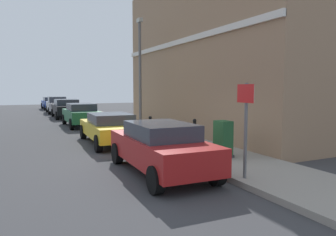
{
  "coord_description": "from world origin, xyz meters",
  "views": [
    {
      "loc": [
        -4.03,
        -9.19,
        2.33
      ],
      "look_at": [
        1.13,
        1.71,
        1.2
      ],
      "focal_mm": 34.21,
      "sensor_mm": 36.0,
      "label": 1
    }
  ],
  "objects_px": {
    "car_yellow": "(110,127)",
    "car_silver": "(57,105)",
    "car_red": "(160,146)",
    "car_green": "(81,114)",
    "car_blue": "(51,103)",
    "lamppost": "(140,69)",
    "bollard_near_cabinet": "(194,132)",
    "street_sign": "(246,116)",
    "car_black": "(66,108)",
    "utility_cabinet": "(223,140)",
    "bollard_far_kerb": "(150,128)"
  },
  "relations": [
    {
      "from": "car_yellow",
      "to": "car_silver",
      "type": "relative_size",
      "value": 1.09
    },
    {
      "from": "car_red",
      "to": "car_green",
      "type": "xyz_separation_m",
      "value": [
        0.03,
        12.01,
        0.0
      ]
    },
    {
      "from": "car_blue",
      "to": "lamppost",
      "type": "distance_m",
      "value": 22.06
    },
    {
      "from": "car_yellow",
      "to": "bollard_near_cabinet",
      "type": "relative_size",
      "value": 4.37
    },
    {
      "from": "car_green",
      "to": "car_red",
      "type": "bearing_deg",
      "value": 179.87
    },
    {
      "from": "car_red",
      "to": "street_sign",
      "type": "height_order",
      "value": "street_sign"
    },
    {
      "from": "car_black",
      "to": "utility_cabinet",
      "type": "xyz_separation_m",
      "value": [
        2.36,
        -17.8,
        -0.09
      ]
    },
    {
      "from": "car_red",
      "to": "car_silver",
      "type": "bearing_deg",
      "value": 1.39
    },
    {
      "from": "car_yellow",
      "to": "street_sign",
      "type": "height_order",
      "value": "street_sign"
    },
    {
      "from": "car_black",
      "to": "car_blue",
      "type": "distance_m",
      "value": 11.31
    },
    {
      "from": "car_blue",
      "to": "street_sign",
      "type": "height_order",
      "value": "street_sign"
    },
    {
      "from": "car_red",
      "to": "car_yellow",
      "type": "relative_size",
      "value": 0.95
    },
    {
      "from": "car_red",
      "to": "car_silver",
      "type": "distance_m",
      "value": 23.63
    },
    {
      "from": "lamppost",
      "to": "street_sign",
      "type": "bearing_deg",
      "value": -95.32
    },
    {
      "from": "car_red",
      "to": "car_silver",
      "type": "relative_size",
      "value": 1.03
    },
    {
      "from": "car_yellow",
      "to": "car_silver",
      "type": "height_order",
      "value": "car_silver"
    },
    {
      "from": "utility_cabinet",
      "to": "bollard_near_cabinet",
      "type": "height_order",
      "value": "utility_cabinet"
    },
    {
      "from": "car_red",
      "to": "car_black",
      "type": "distance_m",
      "value": 18.26
    },
    {
      "from": "bollard_far_kerb",
      "to": "car_silver",
      "type": "bearing_deg",
      "value": 94.46
    },
    {
      "from": "street_sign",
      "to": "lamppost",
      "type": "height_order",
      "value": "lamppost"
    },
    {
      "from": "car_yellow",
      "to": "utility_cabinet",
      "type": "distance_m",
      "value": 5.34
    },
    {
      "from": "car_blue",
      "to": "car_red",
      "type": "bearing_deg",
      "value": 179.27
    },
    {
      "from": "bollard_far_kerb",
      "to": "car_black",
      "type": "bearing_deg",
      "value": 95.64
    },
    {
      "from": "car_silver",
      "to": "bollard_near_cabinet",
      "type": "xyz_separation_m",
      "value": [
        2.59,
        -21.18,
        -0.07
      ]
    },
    {
      "from": "car_red",
      "to": "bollard_near_cabinet",
      "type": "distance_m",
      "value": 3.49
    },
    {
      "from": "car_green",
      "to": "lamppost",
      "type": "relative_size",
      "value": 0.73
    },
    {
      "from": "utility_cabinet",
      "to": "lamppost",
      "type": "height_order",
      "value": "lamppost"
    },
    {
      "from": "car_yellow",
      "to": "bollard_near_cabinet",
      "type": "xyz_separation_m",
      "value": [
        2.47,
        -2.81,
        0.02
      ]
    },
    {
      "from": "car_yellow",
      "to": "bollard_near_cabinet",
      "type": "bearing_deg",
      "value": -137.12
    },
    {
      "from": "street_sign",
      "to": "bollard_far_kerb",
      "type": "bearing_deg",
      "value": 90.17
    },
    {
      "from": "bollard_near_cabinet",
      "to": "street_sign",
      "type": "xyz_separation_m",
      "value": [
        -1.05,
        -4.23,
        0.96
      ]
    },
    {
      "from": "car_black",
      "to": "street_sign",
      "type": "distance_m",
      "value": 20.12
    },
    {
      "from": "car_yellow",
      "to": "car_black",
      "type": "relative_size",
      "value": 1.04
    },
    {
      "from": "car_yellow",
      "to": "street_sign",
      "type": "distance_m",
      "value": 7.25
    },
    {
      "from": "utility_cabinet",
      "to": "street_sign",
      "type": "height_order",
      "value": "street_sign"
    },
    {
      "from": "street_sign",
      "to": "car_green",
      "type": "bearing_deg",
      "value": 95.8
    },
    {
      "from": "car_silver",
      "to": "utility_cabinet",
      "type": "relative_size",
      "value": 3.63
    },
    {
      "from": "car_black",
      "to": "bollard_far_kerb",
      "type": "distance_m",
      "value": 14.13
    },
    {
      "from": "car_yellow",
      "to": "car_green",
      "type": "distance_m",
      "value": 6.76
    },
    {
      "from": "car_red",
      "to": "car_green",
      "type": "bearing_deg",
      "value": 0.99
    },
    {
      "from": "car_silver",
      "to": "car_green",
      "type": "bearing_deg",
      "value": -178.43
    },
    {
      "from": "bollard_near_cabinet",
      "to": "street_sign",
      "type": "relative_size",
      "value": 0.45
    },
    {
      "from": "utility_cabinet",
      "to": "street_sign",
      "type": "distance_m",
      "value": 2.64
    },
    {
      "from": "car_silver",
      "to": "utility_cabinet",
      "type": "height_order",
      "value": "car_silver"
    },
    {
      "from": "bollard_near_cabinet",
      "to": "utility_cabinet",
      "type": "bearing_deg",
      "value": -92.89
    },
    {
      "from": "car_red",
      "to": "utility_cabinet",
      "type": "distance_m",
      "value": 2.43
    },
    {
      "from": "car_green",
      "to": "car_silver",
      "type": "relative_size",
      "value": 1.01
    },
    {
      "from": "bollard_near_cabinet",
      "to": "car_yellow",
      "type": "bearing_deg",
      "value": 131.31
    },
    {
      "from": "car_red",
      "to": "lamppost",
      "type": "distance_m",
      "value": 8.53
    },
    {
      "from": "car_black",
      "to": "car_red",
      "type": "bearing_deg",
      "value": -179.77
    }
  ]
}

